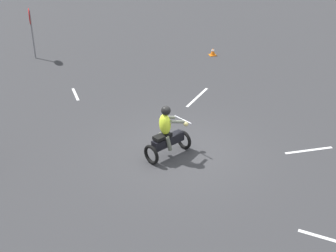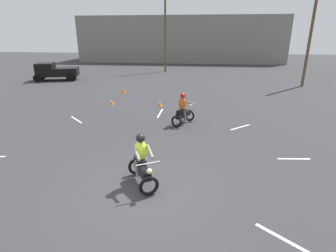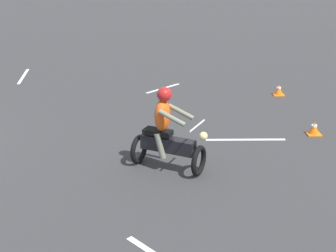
% 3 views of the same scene
% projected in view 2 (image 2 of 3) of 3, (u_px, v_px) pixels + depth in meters
% --- Properties ---
extents(ground_plane, '(120.00, 120.00, 0.00)m').
position_uv_depth(ground_plane, '(143.00, 191.00, 7.80)').
color(ground_plane, '#333335').
extents(motorcycle_rider_foreground, '(1.20, 1.52, 1.66)m').
position_uv_depth(motorcycle_rider_foreground, '(142.00, 163.00, 7.98)').
color(motorcycle_rider_foreground, black).
rests_on(motorcycle_rider_foreground, ground).
extents(motorcycle_rider_background, '(1.19, 1.52, 1.66)m').
position_uv_depth(motorcycle_rider_background, '(183.00, 111.00, 13.41)').
color(motorcycle_rider_background, black).
rests_on(motorcycle_rider_background, ground).
extents(pickup_truck, '(4.50, 2.99, 1.73)m').
position_uv_depth(pickup_truck, '(55.00, 71.00, 26.41)').
color(pickup_truck, black).
rests_on(pickup_truck, ground).
extents(traffic_cone_near_left, '(0.32, 0.32, 0.32)m').
position_uv_depth(traffic_cone_near_left, '(160.00, 104.00, 17.09)').
color(traffic_cone_near_left, orange).
rests_on(traffic_cone_near_left, ground).
extents(traffic_cone_near_right, '(0.32, 0.32, 0.33)m').
position_uv_depth(traffic_cone_near_right, '(111.00, 102.00, 17.44)').
color(traffic_cone_near_right, orange).
rests_on(traffic_cone_near_right, ground).
extents(traffic_cone_mid_left, '(0.32, 0.32, 0.45)m').
position_uv_depth(traffic_cone_mid_left, '(123.00, 90.00, 20.75)').
color(traffic_cone_mid_left, orange).
rests_on(traffic_cone_mid_left, ground).
extents(lane_stripe_e, '(1.22, 0.22, 0.01)m').
position_uv_depth(lane_stripe_e, '(294.00, 159.00, 9.83)').
color(lane_stripe_e, silver).
rests_on(lane_stripe_e, ground).
extents(lane_stripe_ne, '(1.12, 1.02, 0.01)m').
position_uv_depth(lane_stripe_ne, '(240.00, 127.00, 13.18)').
color(lane_stripe_ne, silver).
rests_on(lane_stripe_ne, ground).
extents(lane_stripe_n, '(0.13, 1.82, 0.01)m').
position_uv_depth(lane_stripe_n, '(160.00, 113.00, 15.55)').
color(lane_stripe_n, silver).
rests_on(lane_stripe_n, ground).
extents(lane_stripe_nw, '(1.12, 1.11, 0.01)m').
position_uv_depth(lane_stripe_nw, '(76.00, 120.00, 14.36)').
color(lane_stripe_nw, silver).
rests_on(lane_stripe_nw, ground).
extents(lane_stripe_se, '(1.54, 1.32, 0.01)m').
position_uv_depth(lane_stripe_se, '(296.00, 246.00, 5.78)').
color(lane_stripe_se, silver).
rests_on(lane_stripe_se, ground).
extents(utility_pole_near, '(0.24, 0.24, 8.25)m').
position_uv_depth(utility_pole_near, '(310.00, 38.00, 22.29)').
color(utility_pole_near, brown).
rests_on(utility_pole_near, ground).
extents(utility_pole_far, '(0.24, 0.24, 9.52)m').
position_uv_depth(utility_pole_far, '(165.00, 31.00, 31.42)').
color(utility_pole_far, brown).
rests_on(utility_pole_far, ground).
extents(building_backdrop, '(33.24, 11.65, 7.23)m').
position_uv_depth(building_backdrop, '(182.00, 39.00, 46.14)').
color(building_backdrop, gray).
rests_on(building_backdrop, ground).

